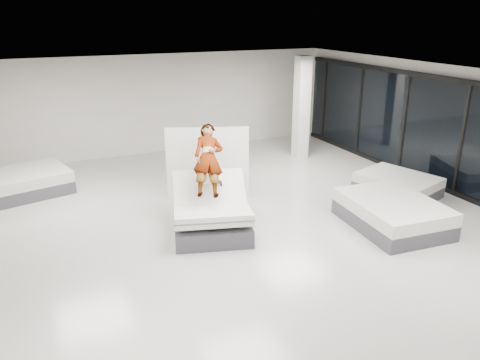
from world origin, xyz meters
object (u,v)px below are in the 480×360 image
at_px(flat_bed_left_far, 23,183).
at_px(divider_panel, 208,164).
at_px(remote, 221,184).
at_px(flat_bed_right_far, 397,185).
at_px(hero_bed, 211,213).
at_px(column, 301,108).
at_px(person, 209,169).
at_px(flat_bed_right_near, 392,213).

bearing_deg(flat_bed_left_far, divider_panel, -28.46).
bearing_deg(remote, flat_bed_right_far, 16.81).
relative_size(remote, flat_bed_left_far, 0.06).
height_order(divider_panel, flat_bed_right_far, divider_panel).
height_order(hero_bed, column, column).
bearing_deg(flat_bed_right_far, hero_bed, 179.66).
xyz_separation_m(remote, column, (4.34, 3.93, 0.54)).
xyz_separation_m(person, remote, (0.11, -0.40, -0.22)).
distance_m(person, flat_bed_left_far, 5.35).
xyz_separation_m(person, divider_panel, (0.49, 1.38, -0.37)).
xyz_separation_m(flat_bed_right_near, column, (0.87, 5.31, 1.29)).
height_order(person, divider_panel, person).
xyz_separation_m(hero_bed, flat_bed_right_near, (3.67, -1.47, -0.08)).
height_order(flat_bed_right_far, column, column).
relative_size(remote, column, 0.04).
height_order(hero_bed, divider_panel, divider_panel).
height_order(remote, flat_bed_right_near, remote).
xyz_separation_m(flat_bed_right_near, flat_bed_left_far, (-7.33, 5.46, -0.01)).
height_order(hero_bed, person, person).
distance_m(flat_bed_right_far, flat_bed_right_near, 2.05).
xyz_separation_m(person, column, (4.45, 3.53, 0.32)).
bearing_deg(hero_bed, flat_bed_right_near, -21.89).
bearing_deg(divider_panel, remote, -81.50).
height_order(divider_panel, flat_bed_left_far, divider_panel).
distance_m(divider_panel, flat_bed_left_far, 4.86).
xyz_separation_m(divider_panel, column, (3.97, 2.15, 0.68)).
height_order(flat_bed_right_near, flat_bed_left_far, flat_bed_right_near).
height_order(hero_bed, flat_bed_right_far, hero_bed).
relative_size(person, flat_bed_right_far, 0.81).
height_order(remote, divider_panel, divider_panel).
bearing_deg(hero_bed, person, 73.90).
xyz_separation_m(remote, flat_bed_right_near, (3.46, -1.38, -0.75)).
relative_size(person, divider_panel, 0.88).
bearing_deg(flat_bed_right_far, flat_bed_right_near, -135.25).
distance_m(hero_bed, flat_bed_right_near, 3.95).
distance_m(remote, flat_bed_right_far, 4.99).
distance_m(person, remote, 0.47).
relative_size(divider_panel, column, 0.63).
bearing_deg(hero_bed, flat_bed_left_far, 132.57).
bearing_deg(divider_panel, column, 48.83).
relative_size(hero_bed, column, 0.76).
bearing_deg(flat_bed_right_near, hero_bed, 158.11).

